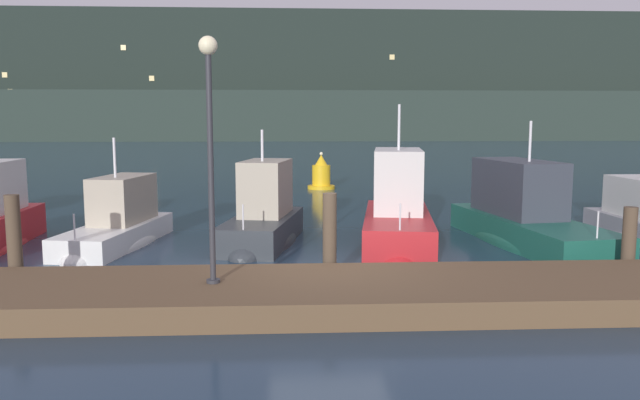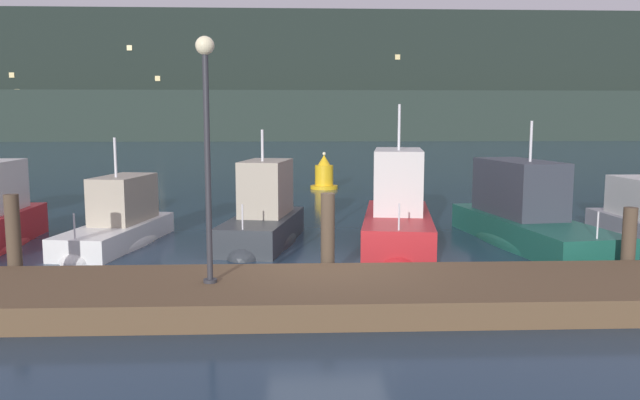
# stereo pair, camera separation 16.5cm
# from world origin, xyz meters

# --- Properties ---
(ground_plane) EXTENTS (400.00, 400.00, 0.00)m
(ground_plane) POSITION_xyz_m (0.00, 0.00, 0.00)
(ground_plane) COLOR #1E3347
(dock) EXTENTS (31.45, 2.80, 0.45)m
(dock) POSITION_xyz_m (0.00, -1.51, 0.23)
(dock) COLOR brown
(dock) RESTS_ON ground
(mooring_pile_1) EXTENTS (0.28, 0.28, 1.83)m
(mooring_pile_1) POSITION_xyz_m (-6.23, 0.14, 0.91)
(mooring_pile_1) COLOR #4C3D2D
(mooring_pile_1) RESTS_ON ground
(mooring_pile_2) EXTENTS (0.28, 0.28, 1.82)m
(mooring_pile_2) POSITION_xyz_m (0.00, 0.14, 0.91)
(mooring_pile_2) COLOR #4C3D2D
(mooring_pile_2) RESTS_ON ground
(mooring_pile_3) EXTENTS (0.28, 0.28, 1.50)m
(mooring_pile_3) POSITION_xyz_m (6.23, 0.14, 0.75)
(mooring_pile_3) COLOR #4C3D2D
(mooring_pile_3) RESTS_ON ground
(motorboat_berth_3) EXTENTS (2.38, 5.20, 3.39)m
(motorboat_berth_3) POSITION_xyz_m (-5.32, 4.20, 0.29)
(motorboat_berth_3) COLOR white
(motorboat_berth_3) RESTS_ON ground
(motorboat_berth_4) EXTENTS (2.47, 4.84, 3.68)m
(motorboat_berth_4) POSITION_xyz_m (-1.50, 4.26, 0.37)
(motorboat_berth_4) COLOR #2D3338
(motorboat_berth_4) RESTS_ON ground
(motorboat_berth_5) EXTENTS (2.71, 6.09, 4.30)m
(motorboat_berth_5) POSITION_xyz_m (2.05, 3.87, 0.46)
(motorboat_berth_5) COLOR red
(motorboat_berth_5) RESTS_ON ground
(motorboat_berth_6) EXTENTS (2.89, 7.07, 3.91)m
(motorboat_berth_6) POSITION_xyz_m (5.53, 3.88, 0.36)
(motorboat_berth_6) COLOR #195647
(motorboat_berth_6) RESTS_ON ground
(channel_buoy) EXTENTS (1.30, 1.30, 1.76)m
(channel_buoy) POSITION_xyz_m (0.75, 17.30, 0.63)
(channel_buoy) COLOR gold
(channel_buoy) RESTS_ON ground
(dock_lamppost) EXTENTS (0.32, 0.32, 4.22)m
(dock_lamppost) POSITION_xyz_m (-2.15, -1.50, 3.26)
(dock_lamppost) COLOR #2D2D33
(dock_lamppost) RESTS_ON dock
(hillside_backdrop) EXTENTS (240.00, 23.00, 20.75)m
(hillside_backdrop) POSITION_xyz_m (1.43, 96.08, 9.58)
(hillside_backdrop) COLOR #1E2823
(hillside_backdrop) RESTS_ON ground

